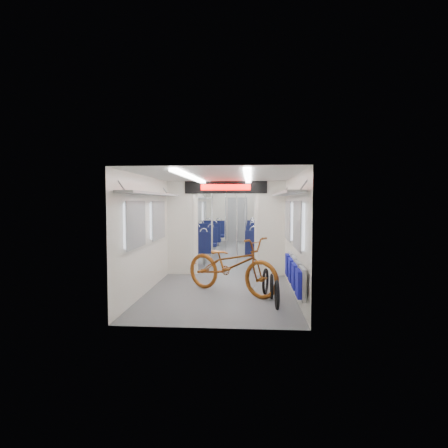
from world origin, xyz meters
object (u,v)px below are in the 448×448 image
object	(u,v)px
seat_bay_near_right	(262,244)
stanchion_near_left	(212,227)
seat_bay_near_left	(200,243)
seat_bay_far_right	(259,234)
bike_hoop_a	(277,296)
flip_bench	(294,273)
seat_bay_far_left	(211,234)
stanchion_far_left	(226,220)
bicycle	(231,265)
stanchion_near_right	(237,226)
bike_hoop_b	(272,288)
bike_hoop_c	(265,283)
stanchion_far_right	(245,221)

from	to	relation	value
seat_bay_near_right	stanchion_near_left	distance (m)	1.97
seat_bay_near_left	seat_bay_far_right	size ratio (longest dim) A/B	0.88
stanchion_near_left	bike_hoop_a	bearing A→B (deg)	-67.40
flip_bench	seat_bay_near_right	bearing A→B (deg)	95.24
stanchion_near_left	seat_bay_far_left	bearing A→B (deg)	96.59
flip_bench	stanchion_far_left	bearing A→B (deg)	103.47
stanchion_far_left	seat_bay_far_right	bearing A→B (deg)	47.29
bike_hoop_a	stanchion_far_left	bearing A→B (deg)	100.66
bicycle	stanchion_near_right	world-z (taller)	stanchion_near_right
bike_hoop_a	bike_hoop_b	bearing A→B (deg)	94.19
bike_hoop_c	seat_bay_near_left	bearing A→B (deg)	114.24
bike_hoop_a	seat_bay_far_right	size ratio (longest dim) A/B	0.22
seat_bay_near_right	seat_bay_far_right	distance (m)	3.52
bicycle	seat_bay_near_right	xyz separation A→B (m)	(0.71, 3.71, 0.01)
bike_hoop_a	stanchion_near_left	distance (m)	3.86
seat_bay_near_right	seat_bay_far_right	bearing A→B (deg)	90.00
stanchion_far_left	bike_hoop_a	bearing A→B (deg)	-79.34
bicycle	seat_bay_far_right	distance (m)	7.27
bike_hoop_a	stanchion_near_left	size ratio (longest dim) A/B	0.22
bike_hoop_b	seat_bay_far_right	xyz separation A→B (m)	(-0.06, 7.64, 0.35)
stanchion_far_right	seat_bay_far_left	bearing A→B (deg)	134.87
bike_hoop_a	bike_hoop_c	xyz separation A→B (m)	(-0.15, 1.03, 0.01)
seat_bay_near_left	seat_bay_far_left	distance (m)	3.05
bike_hoop_c	seat_bay_far_left	distance (m)	7.36
stanchion_far_left	stanchion_far_right	distance (m)	0.72
seat_bay_near_left	stanchion_near_right	distance (m)	1.94
bike_hoop_a	stanchion_far_right	bearing A→B (deg)	95.30
bike_hoop_b	seat_bay_far_left	bearing A→B (deg)	104.49
bicycle	flip_bench	xyz separation A→B (m)	(1.12, -0.85, 0.02)
seat_bay_far_left	stanchion_far_right	world-z (taller)	stanchion_far_right
flip_bench	bike_hoop_c	bearing A→B (deg)	119.39
seat_bay_near_left	stanchion_near_left	size ratio (longest dim) A/B	0.86
flip_bench	seat_bay_far_right	distance (m)	8.10
flip_bench	bike_hoop_b	xyz separation A→B (m)	(-0.36, 0.46, -0.37)
seat_bay_near_left	bike_hoop_c	bearing A→B (deg)	-65.76
bicycle	bike_hoop_b	distance (m)	0.93
bike_hoop_a	bike_hoop_b	distance (m)	0.68
bike_hoop_c	stanchion_far_left	xyz separation A→B (m)	(-1.17, 5.98, 0.92)
stanchion_far_left	seat_bay_far_left	bearing A→B (deg)	120.03
flip_bench	seat_bay_near_left	xyz separation A→B (m)	(-2.29, 4.88, -0.05)
stanchion_near_left	seat_bay_near_right	bearing A→B (deg)	44.97
seat_bay_far_left	seat_bay_near_left	bearing A→B (deg)	-90.00
bike_hoop_a	seat_bay_far_right	bearing A→B (deg)	90.77
flip_bench	stanchion_far_left	distance (m)	7.00
bike_hoop_c	seat_bay_near_right	size ratio (longest dim) A/B	0.22
flip_bench	seat_bay_far_right	size ratio (longest dim) A/B	0.92
bicycle	flip_bench	world-z (taller)	bicycle
bike_hoop_b	bike_hoop_c	world-z (taller)	bike_hoop_c
bike_hoop_b	seat_bay_far_left	world-z (taller)	seat_bay_far_left
stanchion_near_right	stanchion_far_right	xyz separation A→B (m)	(0.17, 3.11, 0.00)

